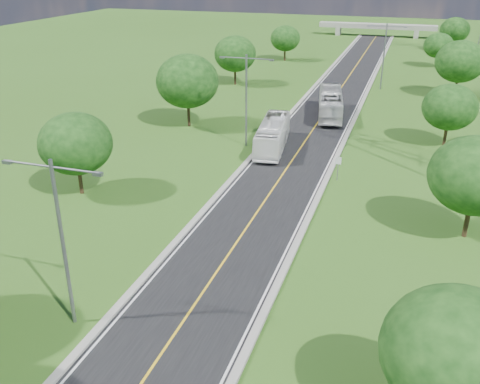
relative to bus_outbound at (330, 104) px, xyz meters
The scene contains 21 objects.
ground 2.04m from the bus_outbound, 155.93° to the left, with size 260.00×260.00×0.00m, color #2F5718.
road 6.71m from the bus_outbound, 98.35° to the left, with size 8.00×150.00×0.06m, color black.
curb_left 8.42m from the bus_outbound, 128.96° to the left, with size 0.50×150.00×0.22m, color gray.
curb_right 7.41m from the bus_outbound, 62.74° to the left, with size 0.50×150.00×0.22m, color gray.
speed_limit_sign 22.01m from the bus_outbound, 78.85° to the right, with size 0.55×0.09×2.40m.
overpass 80.43m from the bus_outbound, 90.67° to the left, with size 30.00×3.00×3.20m.
streetlight_near_left 48.27m from the bus_outbound, 98.30° to the right, with size 5.90×0.25×10.00m.
streetlight_mid_left 16.68m from the bus_outbound, 115.46° to the right, with size 5.90×0.25×10.00m.
streetlight_far_right 19.56m from the bus_outbound, 74.65° to the left, with size 5.90×0.25×10.00m.
tree_lb 35.95m from the bus_outbound, 118.21° to the right, with size 6.30×6.30×7.33m.
tree_lc 18.99m from the bus_outbound, 149.00° to the right, with size 7.56×7.56×8.79m.
tree_ld 23.24m from the bus_outbound, 141.21° to the left, with size 6.72×6.72×7.82m.
tree_le 41.49m from the bus_outbound, 111.90° to the left, with size 5.88×5.88×6.84m.
tree_ra 51.35m from the bus_outbound, 75.24° to the right, with size 6.30×6.30×7.33m.
tree_rb 33.35m from the bus_outbound, 63.02° to the right, with size 6.72×6.72×7.82m.
tree_rc 16.18m from the bus_outbound, 28.33° to the right, with size 5.88×5.88×6.84m.
tree_rd 23.23m from the bus_outbound, 45.64° to the left, with size 7.14×7.14×8.30m.
tree_re 42.69m from the bus_outbound, 71.46° to the left, with size 5.46×5.46×6.35m.
tree_rf 62.85m from the bus_outbound, 74.23° to the left, with size 6.30×6.30×7.33m.
bus_outbound is the anchor object (origin of this frame).
bus_inbound 15.24m from the bus_outbound, 104.73° to the right, with size 2.62×11.22×3.12m, color white.
Camera 1 is at (10.93, -9.02, 19.38)m, focal length 40.00 mm.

